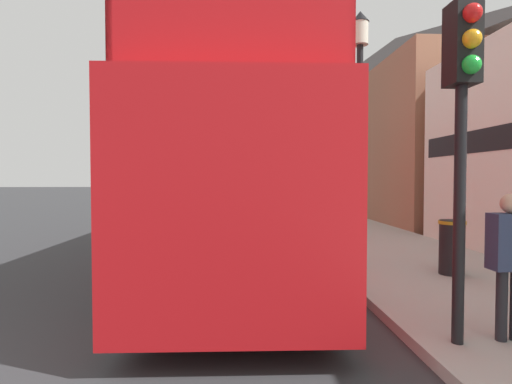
# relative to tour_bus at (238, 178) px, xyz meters

# --- Properties ---
(ground_plane) EXTENTS (144.00, 144.00, 0.00)m
(ground_plane) POSITION_rel_tour_bus_xyz_m (-3.97, 14.49, -1.90)
(ground_plane) COLOR #333335
(sidewalk) EXTENTS (3.87, 108.00, 0.14)m
(sidewalk) POSITION_rel_tour_bus_xyz_m (3.81, 11.49, -1.83)
(sidewalk) COLOR #ADAAA3
(sidewalk) RESTS_ON ground_plane
(brick_terrace_rear) EXTENTS (6.00, 18.17, 9.65)m
(brick_terrace_rear) POSITION_rel_tour_bus_xyz_m (8.75, 12.52, 2.92)
(brick_terrace_rear) COLOR #9E664C
(brick_terrace_rear) RESTS_ON ground_plane
(tour_bus) EXTENTS (2.76, 10.97, 4.20)m
(tour_bus) POSITION_rel_tour_bus_xyz_m (0.00, 0.00, 0.00)
(tour_bus) COLOR red
(tour_bus) RESTS_ON ground_plane
(parked_car_ahead_of_bus) EXTENTS (1.78, 4.56, 1.51)m
(parked_car_ahead_of_bus) POSITION_rel_tour_bus_xyz_m (0.79, 8.88, -1.20)
(parked_car_ahead_of_bus) COLOR maroon
(parked_car_ahead_of_bus) RESTS_ON ground_plane
(pedestrian_nearest) EXTENTS (0.42, 0.23, 1.59)m
(pedestrian_nearest) POSITION_rel_tour_bus_xyz_m (2.89, -5.13, -0.80)
(pedestrian_nearest) COLOR #232328
(pedestrian_nearest) RESTS_ON sidewalk
(traffic_signal) EXTENTS (0.28, 0.42, 3.58)m
(traffic_signal) POSITION_rel_tour_bus_xyz_m (2.30, -5.20, 0.86)
(traffic_signal) COLOR black
(traffic_signal) RESTS_ON sidewalk
(lamp_post_nearest) EXTENTS (0.35, 0.35, 5.11)m
(lamp_post_nearest) POSITION_rel_tour_bus_xyz_m (2.44, -1.27, 1.73)
(lamp_post_nearest) COLOR black
(lamp_post_nearest) RESTS_ON sidewalk
(lamp_post_second) EXTENTS (0.35, 0.35, 4.91)m
(lamp_post_second) POSITION_rel_tour_bus_xyz_m (2.50, 7.35, 1.61)
(lamp_post_second) COLOR black
(lamp_post_second) RESTS_ON sidewalk
(litter_bin) EXTENTS (0.48, 0.48, 1.00)m
(litter_bin) POSITION_rel_tour_bus_xyz_m (3.90, -2.18, -1.23)
(litter_bin) COLOR black
(litter_bin) RESTS_ON sidewalk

